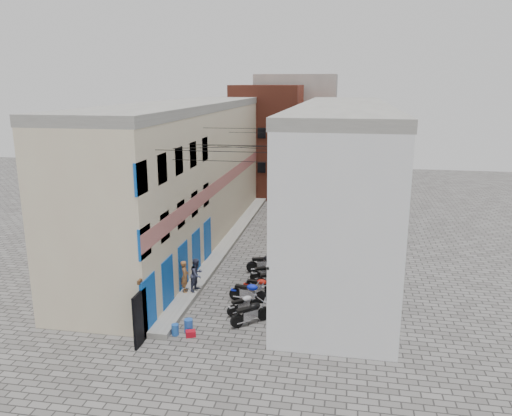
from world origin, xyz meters
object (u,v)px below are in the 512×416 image
Objects in this scene: motorcycle_b at (244,303)px; motorcycle_c at (248,291)px; person_a at (185,276)px; red_crate at (191,334)px; motorcycle_d at (259,285)px; motorcycle_e at (274,278)px; water_jug_near at (175,330)px; person_b at (197,275)px; motorcycle_g at (265,262)px; motorcycle_f at (267,271)px; water_jug_far at (189,326)px; motorcycle_a at (251,312)px.

motorcycle_c reaches higher than motorcycle_b.
person_a is at bearing -85.07° from motorcycle_c.
motorcycle_d is at bearing 66.73° from red_crate.
motorcycle_b is 0.85× the size of motorcycle_e.
motorcycle_c is at bearing 65.95° from red_crate.
motorcycle_c reaches higher than red_crate.
red_crate is (0.67, 0.00, -0.11)m from water_jug_near.
water_jug_near is at bearing -159.36° from person_b.
motorcycle_g reaches higher than motorcycle_c.
water_jug_far is at bearing -50.56° from motorcycle_f.
water_jug_near is 0.59m from water_jug_far.
motorcycle_f is at bearing -176.85° from motorcycle_d.
person_a is (-3.70, 2.26, 0.48)m from motorcycle_a.
person_b is at bearing -79.86° from person_a.
motorcycle_a is at bearing -14.70° from motorcycle_b.
motorcycle_a is 0.98× the size of motorcycle_e.
motorcycle_g is at bearing 165.04° from motorcycle_f.
red_crate is (-2.12, -6.55, -0.41)m from motorcycle_f.
person_a is at bearing -88.26° from motorcycle_e.
person_a is at bearing -162.71° from motorcycle_a.
water_jug_near is at bearing -86.37° from motorcycle_b.
motorcycle_g is 5.11m from person_a.
motorcycle_g is at bearing -179.73° from motorcycle_e.
motorcycle_d is at bearing -61.49° from person_b.
motorcycle_d is 3.64m from person_a.
motorcycle_c is 4.45m from water_jug_near.
person_a reaches higher than motorcycle_d.
motorcycle_a reaches higher than water_jug_far.
person_b is 3.87m from water_jug_far.
person_a is (-3.60, -2.74, 0.50)m from motorcycle_f.
person_b is 4.16m from water_jug_near.
red_crate is (1.48, -3.81, -0.92)m from person_a.
person_a is 3.98× the size of red_crate.
water_jug_far is at bearing -23.16° from motorcycle_c.
motorcycle_f reaches higher than water_jug_near.
water_jug_near is at bearing -103.20° from motorcycle_a.
motorcycle_b is at bearing 166.70° from motorcycle_a.
motorcycle_d is at bearing 142.56° from motorcycle_a.
motorcycle_d is 4.87m from water_jug_far.
motorcycle_d is at bearing -33.25° from motorcycle_f.
motorcycle_b is 0.84× the size of motorcycle_g.
motorcycle_a reaches higher than motorcycle_d.
motorcycle_e is 3.52× the size of water_jug_far.
motorcycle_g is at bearing 74.67° from water_jug_far.
motorcycle_c reaches higher than motorcycle_f.
motorcycle_e is 1.23× the size of person_b.
motorcycle_e reaches higher than red_crate.
motorcycle_d is 3.57× the size of water_jug_near.
motorcycle_f is (-0.10, 5.01, -0.03)m from motorcycle_a.
motorcycle_b is 0.89× the size of motorcycle_c.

